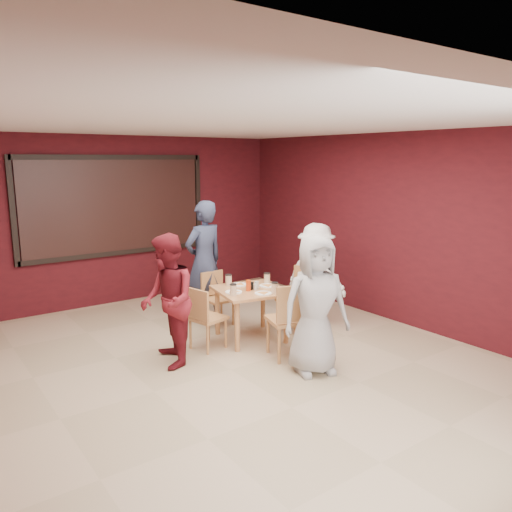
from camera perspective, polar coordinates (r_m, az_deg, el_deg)
floor at (r=5.98m, az=-2.96°, el=-12.83°), size 7.00×7.00×0.00m
window_blinds at (r=8.60m, az=-15.76°, el=5.53°), size 3.00×0.02×1.50m
dining_table at (r=6.73m, az=-0.58°, el=-4.47°), size 1.03×1.03×0.85m
chair_front at (r=6.09m, az=3.96°, el=-6.91°), size 0.58×0.58×0.96m
chair_back at (r=7.42m, az=-4.59°, el=-4.44°), size 0.39×0.39×0.78m
chair_left at (r=6.42m, az=-5.99°, el=-6.71°), size 0.48×0.48×0.82m
chair_right at (r=7.21m, az=4.98°, el=-4.40°), size 0.47×0.47×0.88m
diner_front at (r=5.68m, az=6.81°, el=-5.58°), size 0.90×0.73×1.60m
diner_back at (r=7.52m, az=-5.95°, el=-0.57°), size 0.72×0.53×1.82m
diner_left at (r=5.93m, az=-10.09°, el=-5.07°), size 0.80×0.91×1.58m
diner_right at (r=7.41m, az=6.87°, el=-2.03°), size 0.77×1.07×1.50m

